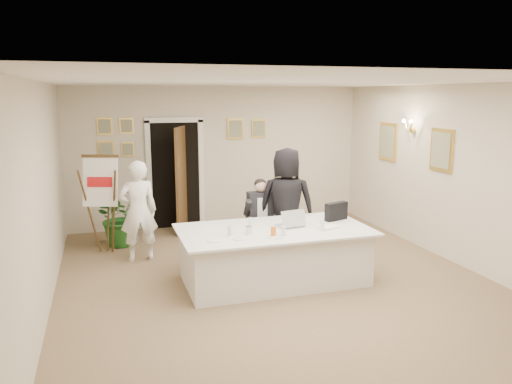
{
  "coord_description": "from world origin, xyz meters",
  "views": [
    {
      "loc": [
        -2.27,
        -6.39,
        2.63
      ],
      "look_at": [
        -0.1,
        0.6,
        1.2
      ],
      "focal_mm": 35.0,
      "sensor_mm": 36.0,
      "label": 1
    }
  ],
  "objects_px": {
    "flip_chart": "(104,209)",
    "laptop_bag": "(336,211)",
    "standing_man": "(138,211)",
    "laptop": "(290,216)",
    "conference_table": "(274,255)",
    "potted_palm": "(122,216)",
    "paper_stack": "(328,227)",
    "steel_jug": "(249,230)",
    "standing_woman": "(286,204)",
    "oj_glass": "(273,232)",
    "seated_man": "(261,218)"
  },
  "relations": [
    {
      "from": "flip_chart",
      "to": "laptop_bag",
      "type": "bearing_deg",
      "value": -28.99
    },
    {
      "from": "standing_man",
      "to": "laptop",
      "type": "bearing_deg",
      "value": 142.83
    },
    {
      "from": "conference_table",
      "to": "laptop_bag",
      "type": "bearing_deg",
      "value": 10.65
    },
    {
      "from": "potted_palm",
      "to": "paper_stack",
      "type": "relative_size",
      "value": 3.67
    },
    {
      "from": "steel_jug",
      "to": "laptop_bag",
      "type": "bearing_deg",
      "value": 13.62
    },
    {
      "from": "conference_table",
      "to": "laptop_bag",
      "type": "height_order",
      "value": "laptop_bag"
    },
    {
      "from": "paper_stack",
      "to": "steel_jug",
      "type": "xyz_separation_m",
      "value": [
        -1.17,
        0.03,
        0.04
      ]
    },
    {
      "from": "flip_chart",
      "to": "standing_woman",
      "type": "height_order",
      "value": "standing_woman"
    },
    {
      "from": "conference_table",
      "to": "laptop_bag",
      "type": "relative_size",
      "value": 7.03
    },
    {
      "from": "oj_glass",
      "to": "standing_man",
      "type": "bearing_deg",
      "value": 130.59
    },
    {
      "from": "conference_table",
      "to": "flip_chart",
      "type": "xyz_separation_m",
      "value": [
        -2.28,
        2.05,
        0.37
      ]
    },
    {
      "from": "standing_man",
      "to": "standing_woman",
      "type": "distance_m",
      "value": 2.36
    },
    {
      "from": "potted_palm",
      "to": "oj_glass",
      "type": "distance_m",
      "value": 3.41
    },
    {
      "from": "oj_glass",
      "to": "steel_jug",
      "type": "relative_size",
      "value": 1.18
    },
    {
      "from": "conference_table",
      "to": "flip_chart",
      "type": "distance_m",
      "value": 3.09
    },
    {
      "from": "seated_man",
      "to": "standing_woman",
      "type": "xyz_separation_m",
      "value": [
        0.35,
        -0.23,
        0.25
      ]
    },
    {
      "from": "paper_stack",
      "to": "seated_man",
      "type": "bearing_deg",
      "value": 114.36
    },
    {
      "from": "laptop_bag",
      "to": "paper_stack",
      "type": "distance_m",
      "value": 0.51
    },
    {
      "from": "standing_woman",
      "to": "laptop_bag",
      "type": "relative_size",
      "value": 4.77
    },
    {
      "from": "flip_chart",
      "to": "potted_palm",
      "type": "xyz_separation_m",
      "value": [
        0.3,
        0.42,
        -0.23
      ]
    },
    {
      "from": "laptop",
      "to": "laptop_bag",
      "type": "distance_m",
      "value": 0.79
    },
    {
      "from": "seated_man",
      "to": "paper_stack",
      "type": "distance_m",
      "value": 1.42
    },
    {
      "from": "laptop_bag",
      "to": "steel_jug",
      "type": "bearing_deg",
      "value": 175.52
    },
    {
      "from": "seated_man",
      "to": "paper_stack",
      "type": "bearing_deg",
      "value": -56.25
    },
    {
      "from": "flip_chart",
      "to": "standing_man",
      "type": "bearing_deg",
      "value": -45.48
    },
    {
      "from": "flip_chart",
      "to": "oj_glass",
      "type": "distance_m",
      "value": 3.23
    },
    {
      "from": "flip_chart",
      "to": "standing_woman",
      "type": "xyz_separation_m",
      "value": [
        2.8,
        -1.18,
        0.15
      ]
    },
    {
      "from": "potted_palm",
      "to": "laptop",
      "type": "height_order",
      "value": "same"
    },
    {
      "from": "standing_man",
      "to": "laptop_bag",
      "type": "height_order",
      "value": "standing_man"
    },
    {
      "from": "seated_man",
      "to": "laptop_bag",
      "type": "bearing_deg",
      "value": -35.83
    },
    {
      "from": "seated_man",
      "to": "laptop_bag",
      "type": "height_order",
      "value": "seated_man"
    },
    {
      "from": "laptop_bag",
      "to": "oj_glass",
      "type": "distance_m",
      "value": 1.33
    },
    {
      "from": "conference_table",
      "to": "standing_woman",
      "type": "relative_size",
      "value": 1.47
    },
    {
      "from": "laptop_bag",
      "to": "oj_glass",
      "type": "relative_size",
      "value": 2.94
    },
    {
      "from": "seated_man",
      "to": "flip_chart",
      "type": "relative_size",
      "value": 0.8
    },
    {
      "from": "steel_jug",
      "to": "standing_woman",
      "type": "bearing_deg",
      "value": 47.86
    },
    {
      "from": "flip_chart",
      "to": "laptop",
      "type": "xyz_separation_m",
      "value": [
        2.56,
        -1.97,
        0.15
      ]
    },
    {
      "from": "paper_stack",
      "to": "laptop_bag",
      "type": "bearing_deg",
      "value": 51.38
    },
    {
      "from": "seated_man",
      "to": "laptop",
      "type": "relative_size",
      "value": 3.45
    },
    {
      "from": "standing_man",
      "to": "standing_woman",
      "type": "bearing_deg",
      "value": 162.23
    },
    {
      "from": "seated_man",
      "to": "standing_woman",
      "type": "distance_m",
      "value": 0.49
    },
    {
      "from": "seated_man",
      "to": "standing_man",
      "type": "bearing_deg",
      "value": 177.24
    },
    {
      "from": "standing_man",
      "to": "laptop",
      "type": "xyz_separation_m",
      "value": [
        2.03,
        -1.43,
        0.1
      ]
    },
    {
      "from": "steel_jug",
      "to": "seated_man",
      "type": "bearing_deg",
      "value": 65.18
    },
    {
      "from": "laptop_bag",
      "to": "oj_glass",
      "type": "bearing_deg",
      "value": -172.68
    },
    {
      "from": "conference_table",
      "to": "steel_jug",
      "type": "height_order",
      "value": "steel_jug"
    },
    {
      "from": "laptop",
      "to": "seated_man",
      "type": "bearing_deg",
      "value": 86.34
    },
    {
      "from": "seated_man",
      "to": "oj_glass",
      "type": "xyz_separation_m",
      "value": [
        -0.3,
        -1.47,
        0.18
      ]
    },
    {
      "from": "potted_palm",
      "to": "steel_jug",
      "type": "bearing_deg",
      "value": -59.29
    },
    {
      "from": "conference_table",
      "to": "steel_jug",
      "type": "bearing_deg",
      "value": -159.3
    }
  ]
}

